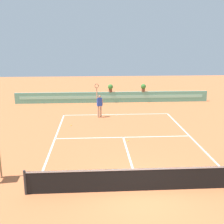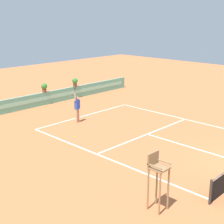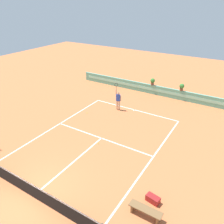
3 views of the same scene
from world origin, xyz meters
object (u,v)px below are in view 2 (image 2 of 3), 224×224
(tennis_player, at_px, (77,107))
(potted_plant_centre, at_px, (44,87))
(umpire_chair, at_px, (157,175))
(tennis_ball_mid_court, at_px, (159,136))
(tennis_ball_near_baseline, at_px, (75,137))
(potted_plant_right, at_px, (75,82))

(tennis_player, relative_size, potted_plant_centre, 3.57)
(umpire_chair, distance_m, tennis_ball_mid_court, 7.76)
(umpire_chair, bearing_deg, potted_plant_centre, 68.96)
(umpire_chair, height_order, tennis_ball_near_baseline, umpire_chair)
(tennis_ball_mid_court, bearing_deg, potted_plant_right, 75.95)
(tennis_ball_near_baseline, distance_m, tennis_ball_mid_court, 4.88)
(potted_plant_right, relative_size, potted_plant_centre, 1.00)
(potted_plant_centre, bearing_deg, tennis_player, -102.23)
(umpire_chair, relative_size, potted_plant_centre, 2.96)
(potted_plant_right, bearing_deg, umpire_chair, -120.48)
(tennis_player, height_order, tennis_ball_mid_court, tennis_player)
(potted_plant_centre, bearing_deg, umpire_chair, -111.04)
(tennis_player, height_order, potted_plant_right, tennis_player)
(tennis_ball_near_baseline, bearing_deg, potted_plant_centre, 66.83)
(potted_plant_centre, bearing_deg, tennis_ball_near_baseline, -113.17)
(tennis_ball_near_baseline, relative_size, potted_plant_centre, 0.09)
(umpire_chair, distance_m, potted_plant_centre, 16.21)
(umpire_chair, xyz_separation_m, tennis_player, (4.68, 9.87, -0.29))
(tennis_ball_mid_court, height_order, potted_plant_right, potted_plant_right)
(tennis_ball_near_baseline, bearing_deg, tennis_ball_mid_court, -43.26)
(tennis_player, xyz_separation_m, potted_plant_centre, (1.14, 5.25, 0.36))
(umpire_chair, xyz_separation_m, potted_plant_right, (8.90, 15.13, 0.07))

